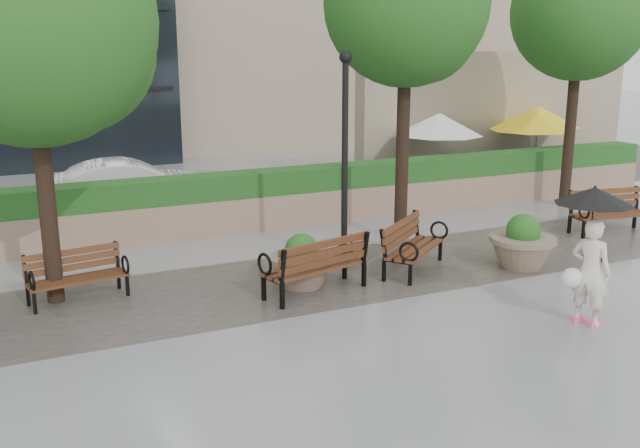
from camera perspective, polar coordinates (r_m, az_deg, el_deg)
name	(u,v)px	position (r m, az deg, el deg)	size (l,w,h in m)	color
ground	(408,336)	(10.77, 7.07, -8.88)	(100.00, 100.00, 0.00)	gray
cobble_strip	(322,277)	(13.23, 0.17, -4.30)	(28.00, 3.20, 0.01)	#383330
hedge_wall	(249,201)	(16.64, -5.72, 1.84)	(24.00, 0.80, 1.35)	#957860
cafe_wall	(497,115)	(23.71, 14.01, 8.44)	(10.00, 0.60, 4.00)	tan
cafe_hedge	(529,175)	(21.93, 16.34, 3.76)	(8.00, 0.50, 0.90)	#1B531C
asphalt_street	(202,197)	(20.51, -9.41, 2.18)	(40.00, 7.00, 0.00)	black
bench_1	(78,287)	(12.65, -18.78, -4.76)	(1.68, 0.89, 0.86)	#593219
bench_2	(316,277)	(12.31, -0.36, -4.27)	(2.01, 1.18, 1.01)	#593219
bench_3	(413,256)	(13.67, 7.46, -2.57)	(1.86, 1.67, 0.97)	#593219
bench_4	(610,221)	(17.50, 22.18, 0.23)	(1.95, 1.02, 1.00)	#593219
planter_left	(302,266)	(12.66, -1.49, -3.38)	(1.15, 1.15, 0.97)	#7F6B56
planter_right	(522,247)	(14.27, 15.88, -1.75)	(1.26, 1.26, 1.06)	#7F6B56
lamppost	(345,174)	(13.61, 1.99, 4.04)	(0.28, 0.28, 4.09)	black
tree_0	(41,29)	(12.21, -21.45, 14.31)	(3.89, 3.87, 6.48)	black
tree_1	(411,10)	(15.49, 7.27, 16.60)	(3.51, 3.43, 6.73)	black
tree_2	(582,17)	(19.93, 20.23, 15.27)	(3.54, 3.46, 6.73)	black
patio_umb_white	(439,125)	(20.62, 9.52, 7.83)	(2.50, 2.50, 2.30)	black
patio_umb_yellow_a	(532,121)	(22.42, 16.59, 7.94)	(2.50, 2.50, 2.30)	black
patio_umb_yellow_b	(538,117)	(23.49, 17.07, 8.17)	(2.50, 2.50, 2.30)	black
car_right	(130,186)	(18.94, -14.95, 2.97)	(1.42, 4.08, 1.35)	silver
pedestrian	(591,242)	(11.50, 20.89, -1.37)	(1.16, 1.16, 2.13)	#F0E3CA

